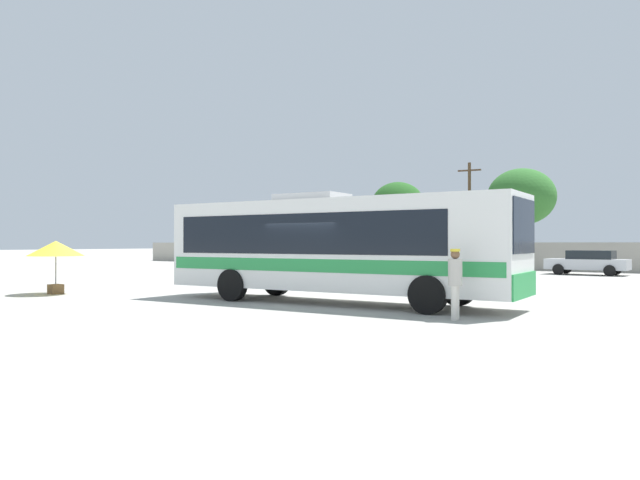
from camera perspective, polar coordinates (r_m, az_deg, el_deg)
The scene contains 12 objects.
ground_plane at distance 27.54m, azimuth 11.80°, elevation -4.23°, with size 300.00×300.00×0.00m, color #A3A099.
perimeter_wall at distance 43.39m, azimuth 20.39°, elevation -1.49°, with size 80.00×0.30×1.93m, color #9E998C.
coach_bus_white_green at distance 18.73m, azimuth 1.12°, elevation -0.40°, with size 11.70×3.10×3.48m.
attendant_by_bus_door at distance 15.02m, azimuth 12.88°, elevation -3.71°, with size 0.37×0.37×1.75m.
vendor_umbrella_near_gate_yellow at distance 24.07m, azimuth -24.09°, elevation -0.85°, with size 2.03×2.03×1.97m.
parked_car_leftmost_black at distance 45.82m, azimuth 0.26°, elevation -1.67°, with size 4.08×2.04×1.49m.
parked_car_second_white at distance 42.83m, azimuth 7.69°, elevation -1.75°, with size 4.09×2.02×1.52m.
parked_car_third_grey at distance 40.49m, azimuth 15.06°, elevation -1.81°, with size 4.54×2.30×1.53m.
parked_car_rightmost_silver at distance 38.55m, azimuth 24.39°, elevation -1.93°, with size 4.57×2.10×1.45m.
utility_pole_near at distance 47.14m, azimuth 14.19°, elevation 2.57°, with size 1.80×0.32×8.10m.
roadside_tree_left at distance 49.73m, azimuth 7.50°, elevation 3.42°, with size 4.34×4.34×6.96m.
roadside_tree_midleft at distance 46.94m, azimuth 18.82°, elevation 3.95°, with size 4.99×4.99×7.48m.
Camera 1 is at (10.65, -15.33, 1.90)m, focal length 33.25 mm.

